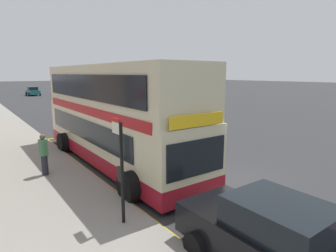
{
  "coord_description": "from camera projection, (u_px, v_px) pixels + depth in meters",
  "views": [
    {
      "loc": [
        -7.83,
        -6.96,
        4.04
      ],
      "look_at": [
        0.03,
        3.88,
        1.54
      ],
      "focal_mm": 30.13,
      "sensor_mm": 36.0,
      "label": 1
    }
  ],
  "objects": [
    {
      "name": "ground_plane",
      "position": [
        40.0,
        105.0,
        36.26
      ],
      "size": [
        260.0,
        260.0,
        0.0
      ],
      "primitive_type": "plane",
      "color": "#333335"
    },
    {
      "name": "parked_car_teal_across",
      "position": [
        33.0,
        91.0,
        52.34
      ],
      "size": [
        2.09,
        4.2,
        1.62
      ],
      "rotation": [
        0.0,
        0.0,
        0.02
      ],
      "color": "#196066",
      "rests_on": "ground"
    },
    {
      "name": "parked_car_black_kerbside",
      "position": [
        275.0,
        239.0,
        5.61
      ],
      "size": [
        2.09,
        4.2,
        1.62
      ],
      "rotation": [
        0.0,
        0.0,
        0.04
      ],
      "color": "black",
      "rests_on": "ground"
    },
    {
      "name": "pedestrian_waiting_near_sign",
      "position": [
        44.0,
        153.0,
        10.88
      ],
      "size": [
        0.34,
        0.34,
        1.63
      ],
      "color": "#26262D",
      "rests_on": "pavement_near"
    },
    {
      "name": "double_decker_bus",
      "position": [
        113.0,
        118.0,
        12.72
      ],
      "size": [
        3.26,
        11.39,
        4.4
      ],
      "color": "beige",
      "rests_on": "ground"
    },
    {
      "name": "bus_stop_sign",
      "position": [
        121.0,
        163.0,
        7.28
      ],
      "size": [
        0.09,
        0.51,
        2.77
      ],
      "color": "black",
      "rests_on": "pavement_near"
    },
    {
      "name": "bus_bay_markings",
      "position": [
        116.0,
        162.0,
        13.02
      ],
      "size": [
        3.14,
        13.76,
        0.01
      ],
      "color": "gold",
      "rests_on": "ground"
    }
  ]
}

